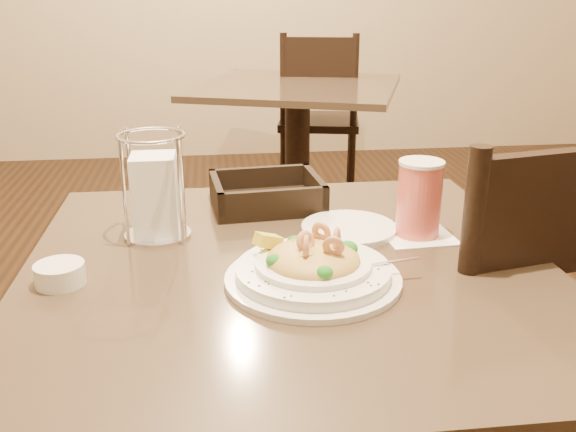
{
  "coord_description": "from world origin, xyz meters",
  "views": [
    {
      "loc": [
        -0.12,
        -0.99,
        1.17
      ],
      "look_at": [
        0.0,
        0.02,
        0.8
      ],
      "focal_mm": 40.0,
      "sensor_mm": 36.0,
      "label": 1
    }
  ],
  "objects": [
    {
      "name": "napkin_caddy",
      "position": [
        -0.23,
        0.16,
        0.8
      ],
      "size": [
        0.13,
        0.13,
        0.2
      ],
      "rotation": [
        0.0,
        0.0,
        -0.27
      ],
      "color": "silver",
      "rests_on": "main_table"
    },
    {
      "name": "dining_chair_far",
      "position": [
        0.45,
        2.37,
        0.5
      ],
      "size": [
        0.49,
        0.49,
        0.93
      ],
      "rotation": [
        0.0,
        0.0,
        2.94
      ],
      "color": "black",
      "rests_on": "ground"
    },
    {
      "name": "background_table",
      "position": [
        0.29,
        2.02,
        0.49
      ],
      "size": [
        1.15,
        1.15,
        0.72
      ],
      "rotation": [
        0.0,
        0.0,
        -0.34
      ],
      "color": "black",
      "rests_on": "ground"
    },
    {
      "name": "bread_basket",
      "position": [
        -0.01,
        0.3,
        0.74
      ],
      "size": [
        0.24,
        0.21,
        0.06
      ],
      "rotation": [
        0.0,
        0.0,
        0.09
      ],
      "color": "black",
      "rests_on": "main_table"
    },
    {
      "name": "side_plate",
      "position": [
        0.13,
        0.14,
        0.72
      ],
      "size": [
        0.18,
        0.18,
        0.01
      ],
      "primitive_type": "cylinder",
      "rotation": [
        0.0,
        0.0,
        -0.0
      ],
      "color": "white",
      "rests_on": "main_table"
    },
    {
      "name": "main_table",
      "position": [
        0.0,
        0.0,
        0.49
      ],
      "size": [
        0.9,
        0.9,
        0.72
      ],
      "color": "black",
      "rests_on": "ground"
    },
    {
      "name": "dining_chair_near",
      "position": [
        0.44,
        0.1,
        0.5
      ],
      "size": [
        0.5,
        0.5,
        0.93
      ],
      "rotation": [
        0.0,
        0.0,
        3.34
      ],
      "color": "black",
      "rests_on": "ground"
    },
    {
      "name": "butter_ramekin",
      "position": [
        -0.37,
        -0.03,
        0.73
      ],
      "size": [
        0.08,
        0.08,
        0.03
      ],
      "primitive_type": "cylinder",
      "rotation": [
        0.0,
        0.0,
        0.08
      ],
      "color": "white",
      "rests_on": "main_table"
    },
    {
      "name": "drink_glass",
      "position": [
        0.26,
        0.1,
        0.79
      ],
      "size": [
        0.14,
        0.14,
        0.15
      ],
      "rotation": [
        0.0,
        0.0,
        0.06
      ],
      "color": "white",
      "rests_on": "main_table"
    },
    {
      "name": "pasta_bowl",
      "position": [
        0.03,
        -0.07,
        0.74
      ],
      "size": [
        0.31,
        0.28,
        0.09
      ],
      "rotation": [
        0.0,
        0.0,
        -0.06
      ],
      "color": "white",
      "rests_on": "main_table"
    }
  ]
}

